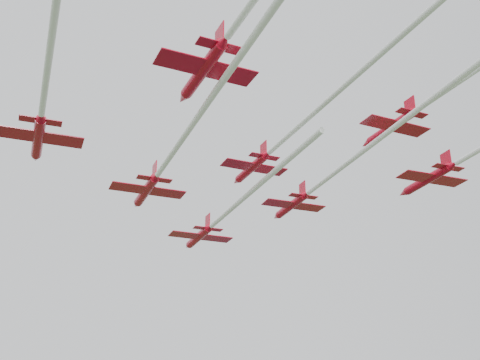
{
  "coord_description": "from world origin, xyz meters",
  "views": [
    {
      "loc": [
        6.69,
        -69.3,
        20.26
      ],
      "look_at": [
        4.5,
        2.16,
        49.98
      ],
      "focal_mm": 45.0,
      "sensor_mm": 36.0,
      "label": 1
    }
  ],
  "objects_px": {
    "jet_row3_mid": "(286,137)",
    "jet_row4_right": "(468,76)",
    "jet_lead": "(218,220)",
    "jet_row2_left": "(182,139)",
    "jet_row3_right": "(472,154)",
    "jet_row3_left": "(48,62)",
    "jet_row2_right": "(354,158)"
  },
  "relations": [
    {
      "from": "jet_row3_mid",
      "to": "jet_row4_right",
      "type": "relative_size",
      "value": 0.89
    },
    {
      "from": "jet_lead",
      "to": "jet_row4_right",
      "type": "xyz_separation_m",
      "value": [
        25.81,
        -32.82,
        3.05
      ]
    },
    {
      "from": "jet_lead",
      "to": "jet_row3_mid",
      "type": "relative_size",
      "value": 1.08
    },
    {
      "from": "jet_row2_left",
      "to": "jet_row3_mid",
      "type": "relative_size",
      "value": 1.56
    },
    {
      "from": "jet_lead",
      "to": "jet_row3_right",
      "type": "distance_m",
      "value": 35.38
    },
    {
      "from": "jet_row3_right",
      "to": "jet_row3_left",
      "type": "bearing_deg",
      "value": -172.5
    },
    {
      "from": "jet_row4_right",
      "to": "jet_row2_left",
      "type": "bearing_deg",
      "value": 135.21
    },
    {
      "from": "jet_lead",
      "to": "jet_row3_left",
      "type": "height_order",
      "value": "jet_row3_left"
    },
    {
      "from": "jet_row3_left",
      "to": "jet_row3_mid",
      "type": "bearing_deg",
      "value": 17.07
    },
    {
      "from": "jet_lead",
      "to": "jet_row4_right",
      "type": "bearing_deg",
      "value": -75.61
    },
    {
      "from": "jet_row3_left",
      "to": "jet_row2_left",
      "type": "bearing_deg",
      "value": 37.82
    },
    {
      "from": "jet_row4_right",
      "to": "jet_row3_left",
      "type": "bearing_deg",
      "value": 163.91
    },
    {
      "from": "jet_row3_right",
      "to": "jet_row4_right",
      "type": "distance_m",
      "value": 19.65
    },
    {
      "from": "jet_row3_mid",
      "to": "jet_row4_right",
      "type": "height_order",
      "value": "jet_row4_right"
    },
    {
      "from": "jet_row3_left",
      "to": "jet_row3_right",
      "type": "height_order",
      "value": "jet_row3_right"
    },
    {
      "from": "jet_row2_left",
      "to": "jet_row3_mid",
      "type": "xyz_separation_m",
      "value": [
        11.45,
        0.74,
        0.42
      ]
    },
    {
      "from": "jet_row2_left",
      "to": "jet_row3_right",
      "type": "height_order",
      "value": "jet_row3_right"
    },
    {
      "from": "jet_lead",
      "to": "jet_row3_mid",
      "type": "bearing_deg",
      "value": -92.14
    },
    {
      "from": "jet_row4_right",
      "to": "jet_row2_right",
      "type": "bearing_deg",
      "value": 95.63
    },
    {
      "from": "jet_row3_left",
      "to": "jet_row3_mid",
      "type": "height_order",
      "value": "jet_row3_mid"
    },
    {
      "from": "jet_row2_right",
      "to": "jet_row4_right",
      "type": "bearing_deg",
      "value": -80.35
    },
    {
      "from": "jet_row2_left",
      "to": "jet_row4_right",
      "type": "distance_m",
      "value": 29.87
    },
    {
      "from": "jet_row2_right",
      "to": "jet_row3_right",
      "type": "bearing_deg",
      "value": -6.23
    },
    {
      "from": "jet_row3_left",
      "to": "jet_row3_mid",
      "type": "xyz_separation_m",
      "value": [
        20.88,
        16.99,
        1.07
      ]
    },
    {
      "from": "jet_row2_right",
      "to": "jet_row3_right",
      "type": "height_order",
      "value": "jet_row3_right"
    },
    {
      "from": "jet_row2_left",
      "to": "jet_row2_right",
      "type": "xyz_separation_m",
      "value": [
        19.45,
        4.72,
        -0.36
      ]
    },
    {
      "from": "jet_row2_right",
      "to": "jet_row4_right",
      "type": "distance_m",
      "value": 16.84
    },
    {
      "from": "jet_row3_left",
      "to": "jet_row3_right",
      "type": "distance_m",
      "value": 50.93
    },
    {
      "from": "jet_lead",
      "to": "jet_row2_left",
      "type": "height_order",
      "value": "jet_row2_left"
    },
    {
      "from": "jet_row3_left",
      "to": "jet_row4_right",
      "type": "distance_m",
      "value": 38.38
    },
    {
      "from": "jet_row2_right",
      "to": "jet_row3_mid",
      "type": "bearing_deg",
      "value": -175.77
    },
    {
      "from": "jet_row2_left",
      "to": "jet_row4_right",
      "type": "height_order",
      "value": "jet_row4_right"
    }
  ]
}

